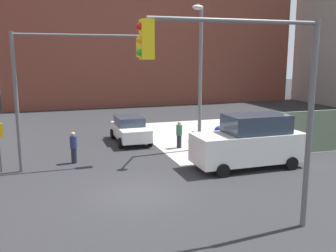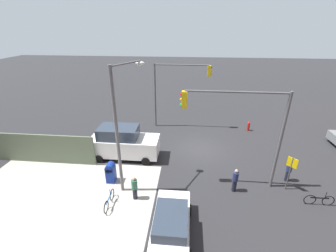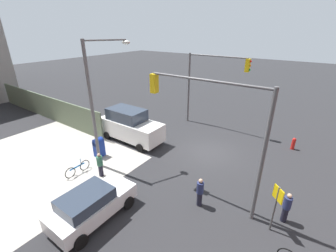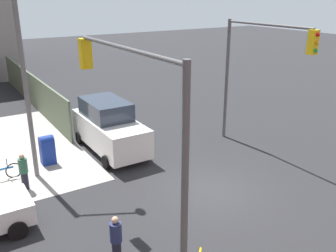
{
  "view_description": "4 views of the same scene",
  "coord_description": "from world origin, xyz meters",
  "px_view_note": "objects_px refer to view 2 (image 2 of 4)",
  "views": [
    {
      "loc": [
        -3.2,
        -13.91,
        5.47
      ],
      "look_at": [
        1.4,
        0.1,
        2.66
      ],
      "focal_mm": 40.0,
      "sensor_mm": 36.0,
      "label": 1
    },
    {
      "loc": [
        1.16,
        17.1,
        9.86
      ],
      "look_at": [
        2.77,
        0.06,
        2.08
      ],
      "focal_mm": 24.0,
      "sensor_mm": 36.0,
      "label": 2
    },
    {
      "loc": [
        -5.97,
        13.59,
        8.51
      ],
      "look_at": [
        2.61,
        1.54,
        2.04
      ],
      "focal_mm": 24.0,
      "sensor_mm": 36.0,
      "label": 3
    },
    {
      "loc": [
        -10.71,
        8.87,
        7.77
      ],
      "look_at": [
        1.79,
        0.98,
        2.49
      ],
      "focal_mm": 40.0,
      "sensor_mm": 36.0,
      "label": 4
    }
  ],
  "objects_px": {
    "pedestrian_waiting": "(289,170)",
    "bicycle_at_crosswalk": "(319,200)",
    "sedan_white": "(171,223)",
    "fire_hydrant": "(248,126)",
    "van_white_delivery": "(123,143)",
    "bicycle_leaning_on_fence": "(109,200)",
    "street_lamp_corner": "(120,122)",
    "pedestrian_walking_north": "(135,188)",
    "pedestrian_crossing": "(235,180)",
    "mailbox_blue": "(111,172)",
    "traffic_signal_se_corner": "(176,83)",
    "traffic_signal_nw_corner": "(242,120)"
  },
  "relations": [
    {
      "from": "fire_hydrant",
      "to": "van_white_delivery",
      "type": "height_order",
      "value": "van_white_delivery"
    },
    {
      "from": "mailbox_blue",
      "to": "bicycle_leaning_on_fence",
      "type": "xyz_separation_m",
      "value": [
        -0.6,
        2.2,
        -0.42
      ]
    },
    {
      "from": "van_white_delivery",
      "to": "pedestrian_walking_north",
      "type": "bearing_deg",
      "value": 112.72
    },
    {
      "from": "fire_hydrant",
      "to": "bicycle_at_crosswalk",
      "type": "height_order",
      "value": "bicycle_at_crosswalk"
    },
    {
      "from": "pedestrian_waiting",
      "to": "bicycle_at_crosswalk",
      "type": "xyz_separation_m",
      "value": [
        -1.0,
        2.2,
        -0.49
      ]
    },
    {
      "from": "street_lamp_corner",
      "to": "pedestrian_crossing",
      "type": "height_order",
      "value": "street_lamp_corner"
    },
    {
      "from": "sedan_white",
      "to": "van_white_delivery",
      "type": "bearing_deg",
      "value": -58.47
    },
    {
      "from": "bicycle_at_crosswalk",
      "to": "sedan_white",
      "type": "bearing_deg",
      "value": 19.11
    },
    {
      "from": "fire_hydrant",
      "to": "pedestrian_walking_north",
      "type": "bearing_deg",
      "value": 49.31
    },
    {
      "from": "pedestrian_crossing",
      "to": "pedestrian_walking_north",
      "type": "bearing_deg",
      "value": 148.96
    },
    {
      "from": "mailbox_blue",
      "to": "bicycle_leaning_on_fence",
      "type": "bearing_deg",
      "value": 105.28
    },
    {
      "from": "van_white_delivery",
      "to": "bicycle_at_crosswalk",
      "type": "xyz_separation_m",
      "value": [
        -12.97,
        4.2,
        -0.93
      ]
    },
    {
      "from": "street_lamp_corner",
      "to": "bicycle_at_crosswalk",
      "type": "height_order",
      "value": "street_lamp_corner"
    },
    {
      "from": "traffic_signal_nw_corner",
      "to": "bicycle_at_crosswalk",
      "type": "height_order",
      "value": "traffic_signal_nw_corner"
    },
    {
      "from": "traffic_signal_se_corner",
      "to": "van_white_delivery",
      "type": "xyz_separation_m",
      "value": [
        3.78,
        6.3,
        -3.35
      ]
    },
    {
      "from": "van_white_delivery",
      "to": "bicycle_at_crosswalk",
      "type": "height_order",
      "value": "van_white_delivery"
    },
    {
      "from": "fire_hydrant",
      "to": "traffic_signal_nw_corner",
      "type": "bearing_deg",
      "value": 71.48
    },
    {
      "from": "bicycle_leaning_on_fence",
      "to": "fire_hydrant",
      "type": "bearing_deg",
      "value": -132.93
    },
    {
      "from": "street_lamp_corner",
      "to": "pedestrian_walking_north",
      "type": "distance_m",
      "value": 4.09
    },
    {
      "from": "van_white_delivery",
      "to": "street_lamp_corner",
      "type": "bearing_deg",
      "value": 107.21
    },
    {
      "from": "fire_hydrant",
      "to": "bicycle_at_crosswalk",
      "type": "bearing_deg",
      "value": 100.03
    },
    {
      "from": "traffic_signal_se_corner",
      "to": "bicycle_at_crosswalk",
      "type": "height_order",
      "value": "traffic_signal_se_corner"
    },
    {
      "from": "pedestrian_waiting",
      "to": "bicycle_leaning_on_fence",
      "type": "bearing_deg",
      "value": 145.6
    },
    {
      "from": "mailbox_blue",
      "to": "sedan_white",
      "type": "distance_m",
      "value": 5.95
    },
    {
      "from": "pedestrian_walking_north",
      "to": "traffic_signal_se_corner",
      "type": "bearing_deg",
      "value": -30.34
    },
    {
      "from": "bicycle_at_crosswalk",
      "to": "van_white_delivery",
      "type": "bearing_deg",
      "value": -17.94
    },
    {
      "from": "van_white_delivery",
      "to": "fire_hydrant",
      "type": "bearing_deg",
      "value": -151.75
    },
    {
      "from": "bicycle_leaning_on_fence",
      "to": "traffic_signal_se_corner",
      "type": "bearing_deg",
      "value": -105.37
    },
    {
      "from": "fire_hydrant",
      "to": "pedestrian_crossing",
      "type": "xyz_separation_m",
      "value": [
        3.0,
        9.4,
        0.36
      ]
    },
    {
      "from": "street_lamp_corner",
      "to": "bicycle_leaning_on_fence",
      "type": "height_order",
      "value": "street_lamp_corner"
    },
    {
      "from": "sedan_white",
      "to": "bicycle_at_crosswalk",
      "type": "relative_size",
      "value": 2.37
    },
    {
      "from": "van_white_delivery",
      "to": "bicycle_leaning_on_fence",
      "type": "xyz_separation_m",
      "value": [
        -0.57,
        5.4,
        -0.93
      ]
    },
    {
      "from": "sedan_white",
      "to": "street_lamp_corner",
      "type": "bearing_deg",
      "value": -47.0
    },
    {
      "from": "fire_hydrant",
      "to": "pedestrian_waiting",
      "type": "height_order",
      "value": "pedestrian_waiting"
    },
    {
      "from": "bicycle_leaning_on_fence",
      "to": "pedestrian_crossing",
      "type": "bearing_deg",
      "value": -165.28
    },
    {
      "from": "van_white_delivery",
      "to": "pedestrian_crossing",
      "type": "height_order",
      "value": "van_white_delivery"
    },
    {
      "from": "traffic_signal_nw_corner",
      "to": "pedestrian_walking_north",
      "type": "distance_m",
      "value": 7.64
    },
    {
      "from": "street_lamp_corner",
      "to": "pedestrian_waiting",
      "type": "bearing_deg",
      "value": -171.22
    },
    {
      "from": "sedan_white",
      "to": "van_white_delivery",
      "type": "xyz_separation_m",
      "value": [
        4.4,
        -7.17,
        0.44
      ]
    },
    {
      "from": "traffic_signal_nw_corner",
      "to": "traffic_signal_se_corner",
      "type": "distance_m",
      "value": 10.05
    },
    {
      "from": "pedestrian_walking_north",
      "to": "bicycle_leaning_on_fence",
      "type": "bearing_deg",
      "value": 95.49
    },
    {
      "from": "street_lamp_corner",
      "to": "van_white_delivery",
      "type": "xyz_separation_m",
      "value": [
        1.14,
        -3.67,
        -3.42
      ]
    },
    {
      "from": "bicycle_at_crosswalk",
      "to": "street_lamp_corner",
      "type": "bearing_deg",
      "value": -2.56
    },
    {
      "from": "fire_hydrant",
      "to": "bicycle_at_crosswalk",
      "type": "relative_size",
      "value": 0.54
    },
    {
      "from": "van_white_delivery",
      "to": "pedestrian_waiting",
      "type": "xyz_separation_m",
      "value": [
        -11.97,
        2.0,
        -0.45
      ]
    },
    {
      "from": "mailbox_blue",
      "to": "fire_hydrant",
      "type": "xyz_separation_m",
      "value": [
        -11.2,
        -9.2,
        -0.28
      ]
    },
    {
      "from": "sedan_white",
      "to": "fire_hydrant",
      "type": "bearing_deg",
      "value": -117.2
    },
    {
      "from": "traffic_signal_se_corner",
      "to": "sedan_white",
      "type": "height_order",
      "value": "traffic_signal_se_corner"
    },
    {
      "from": "mailbox_blue",
      "to": "bicycle_leaning_on_fence",
      "type": "height_order",
      "value": "mailbox_blue"
    },
    {
      "from": "street_lamp_corner",
      "to": "sedan_white",
      "type": "distance_m",
      "value": 6.15
    }
  ]
}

